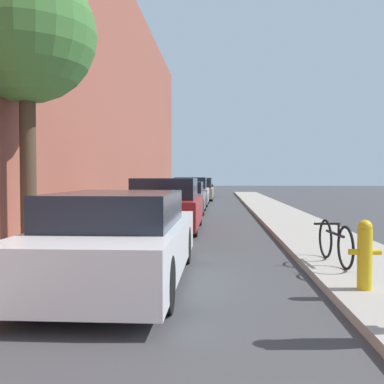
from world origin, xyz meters
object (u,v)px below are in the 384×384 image
Objects in this scene: parked_car_grey at (184,198)px; street_tree_near at (26,35)px; bicycle at (335,242)px; parked_car_black at (202,187)px; parked_car_red at (166,206)px; parked_car_champagne at (199,190)px; parked_car_silver at (191,192)px; fire_hydrant at (365,254)px; parked_car_white at (120,239)px.

parked_car_grey is 0.73× the size of street_tree_near.
parked_car_black is at bearing 92.54° from bicycle.
street_tree_near is (-2.56, -25.23, 3.70)m from parked_car_black.
parked_car_red reaches higher than parked_car_champagne.
street_tree_near is (-2.58, -19.83, 3.75)m from parked_car_champagne.
bicycle is (3.34, -5.20, -0.23)m from parked_car_red.
parked_car_grey is at bearing -90.75° from parked_car_champagne.
parked_car_silver is 4.66× the size of fire_hydrant.
parked_car_red is 16.29m from parked_car_champagne.
fire_hydrant is at bearing -79.54° from parked_car_silver.
parked_car_silver is 10.79m from parked_car_black.
parked_car_silver reaches higher than fire_hydrant.
fire_hydrant is at bearing -64.40° from parked_car_red.
parked_car_black is at bearing 84.21° from street_tree_near.
parked_car_white is 1.14× the size of parked_car_silver.
parked_car_black is at bearing 90.20° from parked_car_champagne.
street_tree_near reaches higher than parked_car_champagne.
parked_car_white reaches higher than bicycle.
street_tree_near is (-2.44, -14.44, 3.70)m from parked_car_silver.
fire_hydrant is (3.16, -28.55, -0.13)m from parked_car_black.
parked_car_red is at bearing 118.47° from bicycle.
parked_car_champagne reaches higher than bicycle.
parked_car_silver is 0.96× the size of parked_car_black.
fire_hydrant is at bearing -82.28° from parked_car_champagne.
street_tree_near is (-2.50, 2.66, 3.77)m from parked_car_white.
parked_car_red is at bearing 90.66° from parked_car_white.
parked_car_champagne is 2.76× the size of bicycle.
parked_car_black is 28.72m from fire_hydrant.
parked_car_champagne reaches higher than fire_hydrant.
parked_car_grey is 13.26m from fire_hydrant.
parked_car_champagne is at bearing 82.59° from street_tree_near.
parked_car_white is 6.20m from parked_car_red.
parked_car_silver is (-0.01, 4.90, 0.06)m from parked_car_grey.
parked_car_white is 5.25m from street_tree_near.
parked_car_red is at bearing -90.12° from parked_car_grey.
street_tree_near is at bearing -104.37° from parked_car_grey.
parked_car_black is 2.59× the size of bicycle.
parked_car_white is at bearing 168.45° from fire_hydrant.
bicycle is at bearing -73.44° from parked_car_grey.
parked_car_grey reaches higher than parked_car_white.
street_tree_near reaches higher than fire_hydrant.
parked_car_champagne is at bearing 94.18° from bicycle.
parked_car_white is at bearing -46.77° from street_tree_near.
fire_hydrant is at bearing -75.72° from parked_car_grey.
parked_car_silver is 16.44m from bicycle.
bicycle is (3.27, 1.00, -0.17)m from parked_car_white.
parked_car_red is 6.00m from parked_car_grey.
parked_car_white is at bearing -90.12° from parked_car_black.
parked_car_grey is (-0.06, 12.20, 0.00)m from parked_car_white.
parked_car_white is 2.83× the size of bicycle.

